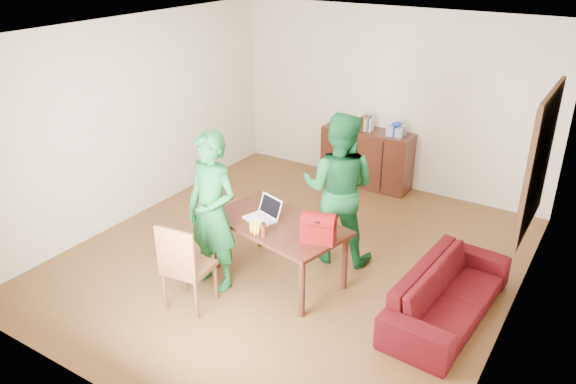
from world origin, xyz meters
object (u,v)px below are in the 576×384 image
Objects in this scene: person_far at (339,188)px; laptop at (260,216)px; red_bag at (318,230)px; sofa at (448,293)px; bottle at (264,229)px; table at (278,229)px; person_near at (212,212)px; chair at (189,282)px.

laptop is (-0.55, -0.83, -0.16)m from person_far.
person_far reaches higher than red_bag.
bottle is at bearing 114.20° from sofa.
table is 0.25m from laptop.
person_near is 1.52m from person_far.
person_near is at bearing 86.51° from chair.
table is 1.66× the size of chair.
sofa is (2.40, 0.81, -0.63)m from person_near.
chair is 0.54× the size of sofa.
person_far is 1.16m from bottle.
chair is at bearing -158.81° from red_bag.
person_far is 1.01m from laptop.
person_far reaches higher than bottle.
sofa is at bearing 28.34° from laptop.
laptop reaches higher than bottle.
laptop is 2.42× the size of bottle.
red_bag reaches higher than laptop.
chair reaches higher than bottle.
table is at bearing 104.02° from sofa.
person_near reaches higher than chair.
chair is at bearing -106.31° from table.
bottle is (0.54, 0.61, 0.50)m from chair.
bottle is 0.47× the size of red_bag.
table is 0.77m from person_near.
laptop is at bearing -151.75° from table.
bottle is (0.25, -0.28, 0.04)m from laptop.
chair is 0.77m from person_near.
person_near reaches higher than red_bag.
chair is at bearing -131.80° from bottle.
laptop is (0.30, 0.89, 0.47)m from chair.
person_far is at bearing 56.65° from chair.
person_far is 1.71m from sofa.
person_near is at bearing 41.07° from person_far.
chair reaches higher than laptop.
red_bag is (1.11, 0.35, -0.06)m from person_near.
person_far reaches higher than laptop.
red_bag is (1.08, 0.82, 0.55)m from chair.
sofa is (1.82, 0.67, -0.52)m from bottle.
red_bag is at bearing 30.22° from chair.
person_near is at bearing -166.83° from bottle.
laptop is at bearing 131.31° from bottle.
table is 10.13× the size of bottle.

